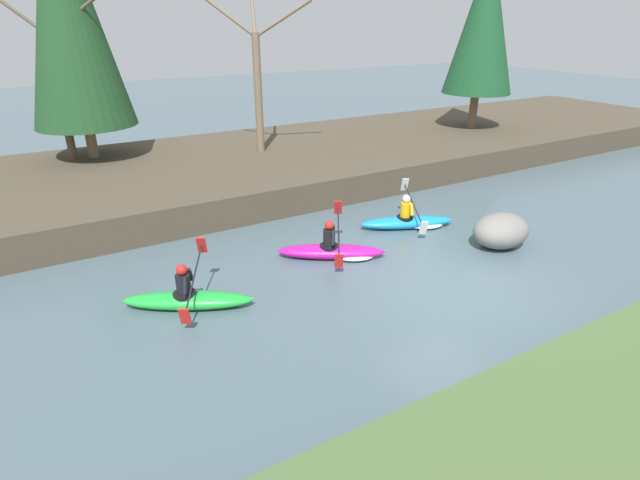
% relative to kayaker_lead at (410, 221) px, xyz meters
% --- Properties ---
extents(ground_plane, '(90.00, 90.00, 0.00)m').
position_rel_kayaker_lead_xyz_m(ground_plane, '(-1.35, -3.18, -0.20)').
color(ground_plane, '#4C606B').
extents(riverbank_far, '(44.00, 8.59, 0.94)m').
position_rel_kayaker_lead_xyz_m(riverbank_far, '(-1.35, 6.75, 0.27)').
color(riverbank_far, '#4C4233').
rests_on(riverbank_far, ground).
extents(conifer_tree_left, '(3.39, 3.39, 8.72)m').
position_rel_kayaker_lead_xyz_m(conifer_tree_left, '(-7.19, 9.16, 5.67)').
color(conifer_tree_left, '#7A664C').
rests_on(conifer_tree_left, riverbank_far).
extents(conifer_tree_mid_left, '(2.99, 2.99, 7.49)m').
position_rel_kayaker_lead_xyz_m(conifer_tree_mid_left, '(8.59, 6.23, 5.24)').
color(conifer_tree_mid_left, brown).
rests_on(conifer_tree_mid_left, riverbank_far).
extents(bare_tree_upstream, '(3.13, 3.10, 5.64)m').
position_rel_kayaker_lead_xyz_m(bare_tree_upstream, '(-7.84, 9.33, 3.40)').
color(bare_tree_upstream, brown).
rests_on(bare_tree_upstream, riverbank_far).
extents(bare_tree_mid_upstream, '(3.08, 3.04, 5.54)m').
position_rel_kayaker_lead_xyz_m(bare_tree_mid_upstream, '(-1.55, 7.04, 3.35)').
color(bare_tree_mid_upstream, '#7A664C').
rests_on(bare_tree_mid_upstream, riverbank_far).
extents(kayaker_lead, '(2.73, 1.99, 1.20)m').
position_rel_kayaker_lead_xyz_m(kayaker_lead, '(0.00, 0.00, 0.00)').
color(kayaker_lead, '#1993D6').
rests_on(kayaker_lead, ground).
extents(kayaker_middle, '(2.63, 1.98, 1.20)m').
position_rel_kayaker_lead_xyz_m(kayaker_middle, '(-2.91, -0.62, 0.00)').
color(kayaker_middle, '#C61999').
rests_on(kayaker_middle, ground).
extents(kayaker_trailing, '(2.65, 1.95, 1.20)m').
position_rel_kayaker_lead_xyz_m(kayaker_trailing, '(-6.81, -1.10, 0.02)').
color(kayaker_trailing, green).
rests_on(kayaker_trailing, ground).
extents(boulder_midstream, '(1.60, 1.25, 0.90)m').
position_rel_kayaker_lead_xyz_m(boulder_midstream, '(1.23, -2.19, 0.25)').
color(boulder_midstream, gray).
rests_on(boulder_midstream, ground).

